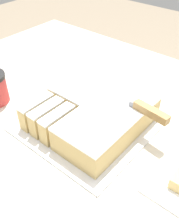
# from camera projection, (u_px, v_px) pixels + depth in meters

# --- Properties ---
(countertop) EXTENTS (1.40, 1.10, 0.95)m
(countertop) POSITION_uv_depth(u_px,v_px,m) (86.00, 210.00, 1.08)
(countertop) COLOR beige
(countertop) RESTS_ON ground_plane
(cake_board) EXTENTS (0.35, 0.36, 0.01)m
(cake_board) POSITION_uv_depth(u_px,v_px,m) (89.00, 123.00, 0.77)
(cake_board) COLOR silver
(cake_board) RESTS_ON countertop
(cake) EXTENTS (0.29, 0.30, 0.08)m
(cake) POSITION_uv_depth(u_px,v_px,m) (92.00, 112.00, 0.75)
(cake) COLOR tan
(cake) RESTS_ON cake_board
(knife) EXTENTS (0.28, 0.05, 0.02)m
(knife) POSITION_uv_depth(u_px,v_px,m) (143.00, 108.00, 0.69)
(knife) COLOR silver
(knife) RESTS_ON cake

